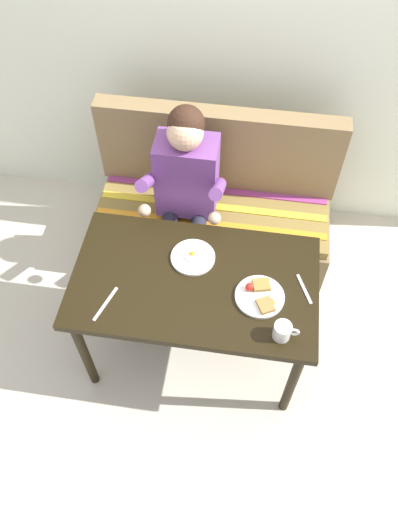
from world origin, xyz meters
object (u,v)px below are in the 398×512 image
at_px(person, 185,187).
at_px(fork, 304,289).
at_px(couch, 213,215).
at_px(coffee_mug, 283,331).
at_px(plate_breakfast, 260,296).
at_px(plate_eggs, 193,257).
at_px(table, 195,289).
at_px(knife, 106,304).

relative_size(person, fork, 7.13).
xyz_separation_m(couch, fork, (0.53, -0.74, 0.40)).
xyz_separation_m(person, coffee_mug, (0.58, -0.83, 0.04)).
height_order(person, plate_breakfast, person).
xyz_separation_m(person, plate_eggs, (0.12, -0.46, -0.00)).
distance_m(person, coffee_mug, 1.01).
xyz_separation_m(person, plate_breakfast, (0.47, -0.65, 0.00)).
height_order(plate_breakfast, plate_eggs, plate_breakfast).
distance_m(table, plate_breakfast, 0.34).
relative_size(plate_breakfast, plate_eggs, 1.06).
bearing_deg(person, coffee_mug, -55.27).
xyz_separation_m(plate_eggs, fork, (0.55, -0.10, -0.01)).
bearing_deg(table, plate_eggs, 102.14).
height_order(plate_eggs, coffee_mug, coffee_mug).
bearing_deg(knife, fork, 31.76).
height_order(plate_breakfast, coffee_mug, coffee_mug).
relative_size(plate_eggs, fork, 1.31).
height_order(couch, plate_eggs, couch).
height_order(table, knife, knife).
bearing_deg(table, knife, -153.14).
xyz_separation_m(plate_breakfast, knife, (-0.71, -0.14, -0.01)).
distance_m(person, plate_breakfast, 0.80).
relative_size(couch, person, 1.19).
xyz_separation_m(couch, plate_eggs, (-0.03, -0.64, 0.41)).
relative_size(plate_eggs, knife, 1.11).
bearing_deg(person, knife, -107.43).
xyz_separation_m(couch, knife, (-0.39, -0.96, 0.40)).
relative_size(couch, coffee_mug, 12.20).
bearing_deg(knife, plate_breakfast, 29.54).
height_order(couch, person, person).
distance_m(couch, coffee_mug, 1.18).
distance_m(couch, plate_eggs, 0.76).
xyz_separation_m(table, plate_eggs, (-0.03, 0.13, 0.09)).
height_order(plate_eggs, fork, plate_eggs).
height_order(table, plate_breakfast, plate_breakfast).
distance_m(table, plate_eggs, 0.16).
distance_m(table, person, 0.61).
bearing_deg(couch, table, -90.00).
bearing_deg(couch, knife, -112.12).
xyz_separation_m(table, fork, (0.53, 0.02, 0.08)).
xyz_separation_m(table, plate_breakfast, (0.32, -0.06, 0.10)).
xyz_separation_m(couch, coffee_mug, (0.43, -1.01, 0.45)).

